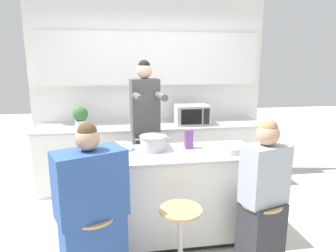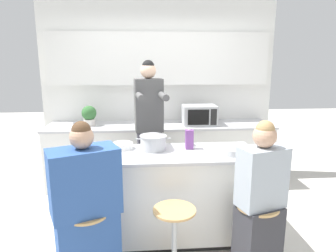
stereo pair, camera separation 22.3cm
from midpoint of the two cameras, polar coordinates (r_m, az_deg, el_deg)
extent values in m
plane|color=beige|center=(3.33, -1.85, -20.32)|extent=(16.00, 16.00, 0.00)
cube|color=silver|center=(4.62, -4.76, 6.75)|extent=(3.49, 0.06, 2.70)
cube|color=white|center=(4.49, -4.76, 12.66)|extent=(3.21, 0.16, 0.75)
cube|color=white|center=(4.45, -4.19, -5.57)|extent=(3.21, 0.65, 0.86)
cube|color=#BCBCC1|center=(4.33, -4.28, 0.07)|extent=(3.24, 0.68, 0.03)
cube|color=black|center=(3.32, -1.86, -19.88)|extent=(1.62, 0.54, 0.06)
cube|color=white|center=(3.10, -1.91, -12.92)|extent=(1.70, 0.62, 0.83)
cube|color=#BCBCC1|center=(2.94, -1.97, -5.33)|extent=(1.74, 0.66, 0.03)
cylinder|color=#B7BABC|center=(2.67, -16.36, -22.04)|extent=(0.04, 0.04, 0.59)
cylinder|color=tan|center=(2.51, -16.80, -16.25)|extent=(0.35, 0.35, 0.02)
cylinder|color=#B7BABC|center=(2.67, -0.19, -21.55)|extent=(0.04, 0.04, 0.59)
cylinder|color=tan|center=(2.51, -0.20, -15.74)|extent=(0.35, 0.35, 0.02)
cylinder|color=#B7BABC|center=(2.85, 14.65, -19.57)|extent=(0.04, 0.04, 0.59)
cylinder|color=tan|center=(2.70, 15.02, -14.03)|extent=(0.35, 0.35, 0.02)
cube|color=#383842|center=(3.69, -5.98, -8.47)|extent=(0.29, 0.25, 0.99)
cube|color=#4C4C4C|center=(3.48, -6.28, 3.91)|extent=(0.34, 0.25, 0.61)
cylinder|color=#4C4C4C|center=(3.17, -7.77, 5.50)|extent=(0.11, 0.34, 0.07)
cylinder|color=#4C4C4C|center=(3.22, -3.33, 5.68)|extent=(0.11, 0.34, 0.07)
sphere|color=#DBB293|center=(3.45, -6.43, 10.43)|extent=(0.20, 0.20, 0.18)
sphere|color=black|center=(3.45, -6.45, 11.25)|extent=(0.15, 0.15, 0.14)
cube|color=#2D5193|center=(2.67, -16.39, -21.95)|extent=(0.54, 0.43, 0.63)
cube|color=#2D5193|center=(2.40, -17.23, -10.49)|extent=(0.59, 0.47, 0.52)
sphere|color=tan|center=(2.29, -17.79, -2.35)|extent=(0.24, 0.24, 0.18)
sphere|color=#513823|center=(2.28, -17.87, -1.14)|extent=(0.19, 0.19, 0.14)
cube|color=#333338|center=(2.85, 14.94, -19.54)|extent=(0.40, 0.35, 0.63)
cube|color=#9EA8B2|center=(2.60, 15.64, -8.89)|extent=(0.42, 0.32, 0.50)
sphere|color=tan|center=(2.50, 16.10, -1.52)|extent=(0.23, 0.23, 0.19)
sphere|color=#A37F51|center=(2.49, 16.17, -0.38)|extent=(0.19, 0.19, 0.15)
cylinder|color=#B7BABC|center=(3.00, -5.00, -3.33)|extent=(0.26, 0.26, 0.14)
cylinder|color=#B7BABC|center=(2.98, -5.02, -1.95)|extent=(0.27, 0.27, 0.01)
cylinder|color=#B7BABC|center=(2.98, -7.95, -2.60)|extent=(0.05, 0.01, 0.01)
cylinder|color=#B7BABC|center=(3.00, -2.10, -2.39)|extent=(0.05, 0.01, 0.01)
cylinder|color=white|center=(3.06, -10.83, -3.94)|extent=(0.21, 0.21, 0.06)
cylinder|color=#B7BABC|center=(2.95, 9.98, -4.59)|extent=(0.20, 0.20, 0.06)
cylinder|color=orange|center=(2.83, -13.99, -5.11)|extent=(0.07, 0.07, 0.09)
torus|color=orange|center=(2.83, -13.01, -5.00)|extent=(0.04, 0.01, 0.04)
cube|color=#7A428E|center=(3.05, 1.88, -2.48)|extent=(0.08, 0.08, 0.20)
cylinder|color=white|center=(3.02, 1.89, -0.52)|extent=(0.03, 0.03, 0.02)
cube|color=#B2B5B7|center=(4.34, 3.02, 2.21)|extent=(0.47, 0.38, 0.28)
cube|color=black|center=(4.14, 3.00, 1.72)|extent=(0.29, 0.01, 0.21)
cube|color=black|center=(4.19, 5.85, 1.80)|extent=(0.09, 0.01, 0.23)
cylinder|color=beige|center=(4.36, -17.66, 0.42)|extent=(0.16, 0.16, 0.09)
sphere|color=#336633|center=(4.33, -17.77, 2.17)|extent=(0.21, 0.21, 0.21)
camera|label=1|loc=(0.11, -92.17, -0.48)|focal=32.00mm
camera|label=2|loc=(0.11, 87.83, 0.48)|focal=32.00mm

